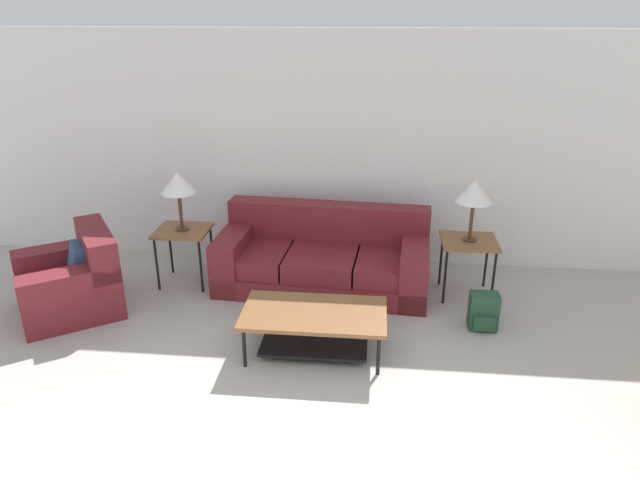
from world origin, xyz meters
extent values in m
cube|color=white|center=(0.00, 3.96, 1.30)|extent=(9.18, 0.06, 2.60)
cube|color=maroon|center=(-0.07, 3.20, 0.11)|extent=(2.26, 1.13, 0.22)
cube|color=maroon|center=(-0.81, 3.23, 0.32)|extent=(0.77, 0.93, 0.20)
cube|color=maroon|center=(-0.08, 3.18, 0.32)|extent=(0.77, 0.93, 0.20)
cube|color=maroon|center=(0.66, 3.13, 0.32)|extent=(0.77, 0.93, 0.20)
cube|color=maroon|center=(-0.05, 3.56, 0.62)|extent=(2.21, 0.41, 0.40)
cube|color=maroon|center=(-1.03, 3.26, 0.29)|extent=(0.35, 1.00, 0.58)
cube|color=maroon|center=(0.88, 3.13, 0.29)|extent=(0.35, 1.00, 0.58)
cube|color=maroon|center=(-2.51, 2.44, 0.20)|extent=(1.26, 1.27, 0.40)
cube|color=maroon|center=(-2.25, 2.62, 0.60)|extent=(0.75, 0.91, 0.40)
cube|color=maroon|center=(-2.70, 2.72, 0.28)|extent=(0.88, 0.72, 0.56)
cube|color=maroon|center=(-2.32, 2.16, 0.28)|extent=(0.88, 0.72, 0.56)
cube|color=#33567F|center=(-2.42, 2.50, 0.50)|extent=(0.35, 0.39, 0.36)
cube|color=brown|center=(-0.03, 1.94, 0.38)|extent=(1.23, 0.67, 0.04)
cylinder|color=black|center=(-0.58, 1.66, 0.18)|extent=(0.03, 0.03, 0.37)
cylinder|color=black|center=(0.53, 1.66, 0.18)|extent=(0.03, 0.03, 0.37)
cylinder|color=black|center=(-0.58, 2.21, 0.18)|extent=(0.03, 0.03, 0.37)
cylinder|color=black|center=(0.53, 2.21, 0.18)|extent=(0.03, 0.03, 0.37)
cube|color=black|center=(-0.03, 1.94, 0.08)|extent=(0.92, 0.47, 0.02)
cube|color=brown|center=(-1.56, 3.16, 0.60)|extent=(0.55, 0.50, 0.03)
cylinder|color=black|center=(-1.80, 2.94, 0.29)|extent=(0.03, 0.03, 0.59)
cylinder|color=black|center=(-1.33, 2.94, 0.29)|extent=(0.03, 0.03, 0.59)
cylinder|color=black|center=(-1.80, 3.37, 0.29)|extent=(0.03, 0.03, 0.59)
cylinder|color=black|center=(-1.33, 3.37, 0.29)|extent=(0.03, 0.03, 0.59)
cube|color=brown|center=(1.42, 3.16, 0.60)|extent=(0.55, 0.50, 0.03)
cylinder|color=black|center=(1.18, 2.94, 0.29)|extent=(0.03, 0.03, 0.59)
cylinder|color=black|center=(1.65, 2.94, 0.29)|extent=(0.03, 0.03, 0.59)
cylinder|color=black|center=(1.18, 3.37, 0.29)|extent=(0.03, 0.03, 0.59)
cylinder|color=black|center=(1.65, 3.37, 0.29)|extent=(0.03, 0.03, 0.59)
cylinder|color=#472D1E|center=(-1.56, 3.16, 0.63)|extent=(0.14, 0.14, 0.02)
cylinder|color=#472D1E|center=(-1.56, 3.16, 0.83)|extent=(0.04, 0.04, 0.39)
cone|color=white|center=(-1.56, 3.16, 1.13)|extent=(0.36, 0.36, 0.22)
cylinder|color=#472D1E|center=(1.42, 3.16, 0.63)|extent=(0.14, 0.14, 0.02)
cylinder|color=#472D1E|center=(1.42, 3.16, 0.83)|extent=(0.04, 0.04, 0.39)
cone|color=white|center=(1.42, 3.16, 1.13)|extent=(0.36, 0.36, 0.22)
cube|color=#23472D|center=(1.50, 2.50, 0.18)|extent=(0.26, 0.18, 0.35)
cube|color=#23472D|center=(1.50, 2.39, 0.11)|extent=(0.20, 0.05, 0.14)
cylinder|color=#23472D|center=(1.42, 2.61, 0.19)|extent=(0.02, 0.02, 0.26)
cylinder|color=#23472D|center=(1.57, 2.61, 0.19)|extent=(0.02, 0.02, 0.26)
camera|label=1|loc=(0.44, -2.28, 2.81)|focal=32.00mm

